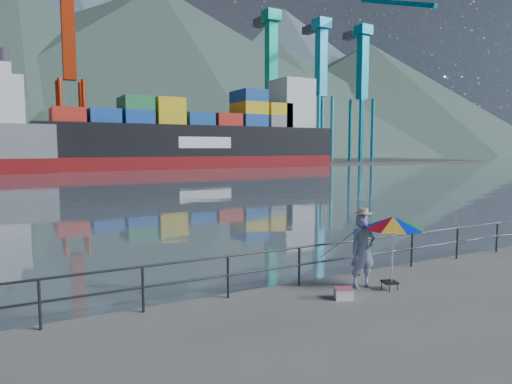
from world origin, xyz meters
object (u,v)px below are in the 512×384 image
beach_umbrella (393,223)px  container_ship (204,136)px  cooler_bag (343,294)px  fisherman (363,251)px

beach_umbrella → container_ship: container_ship is taller
container_ship → cooler_bag: bearing=-109.5°
fisherman → container_ship: 77.01m
beach_umbrella → cooler_bag: size_ratio=4.77×
cooler_bag → container_ship: size_ratio=0.01×
fisherman → cooler_bag: size_ratio=4.56×
container_ship → beach_umbrella: bearing=-108.4°
fisherman → container_ship: (24.91, 72.71, 4.93)m
container_ship → fisherman: bearing=-108.9°
fisherman → beach_umbrella: 1.04m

